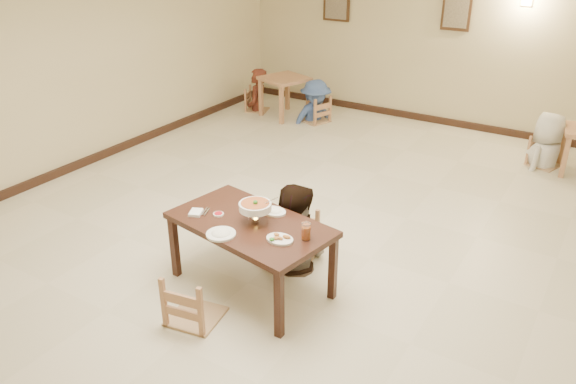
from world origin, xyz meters
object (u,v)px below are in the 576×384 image
Objects in this scene: bg_table_left at (285,84)px; bg_chair_ll at (257,89)px; main_table at (250,229)px; bg_diner_c at (554,113)px; bg_chair_rl at (548,139)px; chair_near at (192,274)px; main_diner at (292,185)px; chair_far at (295,218)px; bg_diner_a at (256,69)px; drink_glass at (306,232)px; bg_chair_lr at (316,97)px; curry_warmer at (255,207)px; bg_diner_b at (316,80)px.

bg_table_left is 1.12× the size of bg_chair_ll.
bg_diner_c reaches higher than main_table.
bg_chair_rl is at bearing -109.23° from bg_chair_ll.
chair_near is 0.54× the size of main_diner.
chair_near is (-0.15, -0.71, -0.17)m from main_table.
bg_diner_a reaches higher than chair_far.
bg_chair_lr is (-2.68, 4.97, -0.36)m from drink_glass.
bg_chair_lr is at bearing 113.03° from curry_warmer.
curry_warmer is at bearing -60.64° from bg_table_left.
bg_chair_ll is at bearing 124.75° from curry_warmer.
curry_warmer reaches higher than chair_near.
chair_near is at bearing 59.99° from main_diner.
bg_diner_b is 4.04m from bg_diner_c.
chair_far is at bearing 18.60° from bg_diner_a.
bg_diner_a reaches higher than bg_chair_ll.
drink_glass is 0.10× the size of bg_diner_a.
bg_table_left is 0.62× the size of bg_diner_b.
chair_far is at bearing -160.37° from bg_chair_ll.
bg_diner_b reaches higher than curry_warmer.
bg_diner_b is (-2.68, 4.97, -0.03)m from drink_glass.
bg_diner_a is at bearing -70.72° from main_diner.
chair_far reaches higher than bg_chair_rl.
main_diner is (0.03, -0.11, 0.44)m from chair_far.
bg_table_left is (-2.78, 4.20, 0.15)m from chair_far.
curry_warmer is 5.37m from bg_diner_b.
bg_diner_b is at bearing 107.04° from bg_chair_rl.
chair_near is 0.59× the size of bg_diner_c.
drink_glass is at bearing -55.85° from bg_table_left.
main_diner reaches higher than chair_near.
bg_chair_lr reaches higher than drink_glass.
main_diner is 1.11× the size of bg_diner_a.
chair_far is 5.04m from bg_table_left.
curry_warmer is 6.01m from bg_chair_ll.
bg_diner_b reaches higher than chair_far.
bg_diner_c is (0.00, 0.00, 0.40)m from bg_chair_rl.
bg_diner_a is 1.06× the size of bg_diner_b.
curry_warmer is 0.21× the size of bg_diner_a.
chair_far is 5.77× the size of drink_glass.
bg_diner_a reaches higher than drink_glass.
chair_far reaches higher than bg_chair_lr.
bg_diner_a is at bearing -70.33° from chair_near.
bg_chair_ll is 0.52× the size of bg_diner_a.
bg_diner_a is at bearing 133.94° from main_table.
chair_far is 0.99× the size of bg_table_left.
main_table is at bearing 41.95° from bg_chair_lr.
bg_diner_a is at bearing 178.22° from bg_table_left.
bg_chair_ll is 0.40m from bg_diner_a.
drink_glass is (0.58, -0.03, -0.09)m from curry_warmer.
main_diner is at bearing 130.90° from drink_glass.
bg_diner_b is (0.00, -0.00, 0.32)m from bg_chair_lr.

